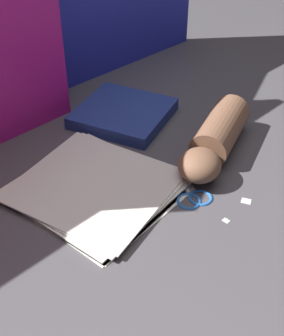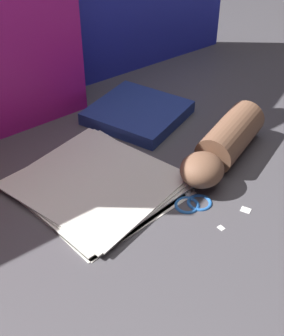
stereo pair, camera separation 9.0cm
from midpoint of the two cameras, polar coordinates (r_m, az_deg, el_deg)
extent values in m
plane|color=#4C494F|center=(0.94, 3.17, -3.03)|extent=(6.00, 6.00, 0.00)
cube|color=white|center=(0.94, -2.58, -2.53)|extent=(0.30, 0.31, 0.00)
cube|color=white|center=(0.94, -2.81, -2.35)|extent=(0.29, 0.30, 0.00)
cube|color=white|center=(0.94, -3.04, -2.09)|extent=(0.29, 0.30, 0.00)
cube|color=white|center=(0.94, -2.92, -1.90)|extent=(0.28, 0.29, 0.00)
cube|color=white|center=(0.94, -2.98, -1.69)|extent=(0.29, 0.31, 0.00)
cube|color=navy|center=(1.16, 1.71, 6.68)|extent=(0.24, 0.24, 0.03)
sphere|color=silver|center=(0.93, 8.46, -3.27)|extent=(0.01, 0.01, 0.01)
cylinder|color=silver|center=(0.96, 5.83, -1.65)|extent=(0.02, 0.12, 0.01)
torus|color=blue|center=(0.92, 9.83, -4.11)|extent=(0.05, 0.05, 0.01)
cylinder|color=silver|center=(0.98, 8.70, -1.09)|extent=(0.10, 0.07, 0.01)
torus|color=blue|center=(0.91, 8.33, -4.44)|extent=(0.07, 0.07, 0.01)
cylinder|color=brown|center=(1.05, 13.22, 3.74)|extent=(0.20, 0.11, 0.08)
ellipsoid|color=brown|center=(0.94, 10.06, -0.31)|extent=(0.11, 0.10, 0.06)
cube|color=white|center=(0.88, 12.55, -7.26)|extent=(0.01, 0.01, 0.00)
cube|color=white|center=(0.93, 15.28, -5.06)|extent=(0.02, 0.02, 0.00)
camera|label=1|loc=(0.04, -87.14, 2.21)|focal=50.00mm
camera|label=2|loc=(0.04, 92.86, -2.21)|focal=50.00mm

